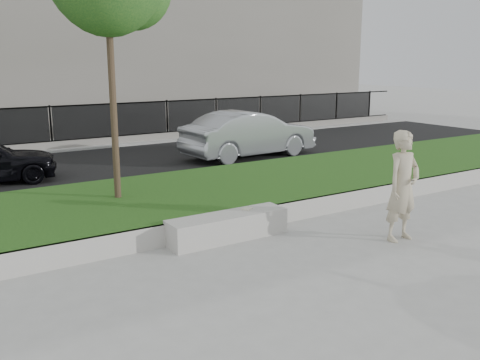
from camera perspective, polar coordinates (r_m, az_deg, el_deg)
ground at (r=9.19m, az=2.70°, el=-7.38°), size 90.00×90.00×0.00m
grass_bank at (r=11.60m, az=-5.88°, el=-2.10°), size 34.00×4.00×0.40m
grass_kerb at (r=9.95m, az=-0.76°, el=-4.57°), size 34.00×0.08×0.40m
street at (r=16.62m, az=-14.46°, el=1.47°), size 34.00×7.00×0.04m
far_pavement at (r=20.88m, az=-18.39°, el=3.59°), size 34.00×3.00×0.12m
iron_fence at (r=19.85m, az=-17.76°, el=4.59°), size 32.00×0.30×1.50m
building_facade at (r=27.55m, az=-22.95°, el=15.65°), size 34.00×10.00×10.00m
stone_bench at (r=9.61m, az=-1.33°, el=-5.00°), size 2.26×0.56×0.46m
man at (r=9.82m, az=16.99°, el=-0.63°), size 0.73×0.49×1.97m
book at (r=9.85m, az=0.78°, el=-3.08°), size 0.25×0.23×0.02m
car_silver at (r=17.38m, az=1.00°, el=4.92°), size 4.64×1.92×1.49m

